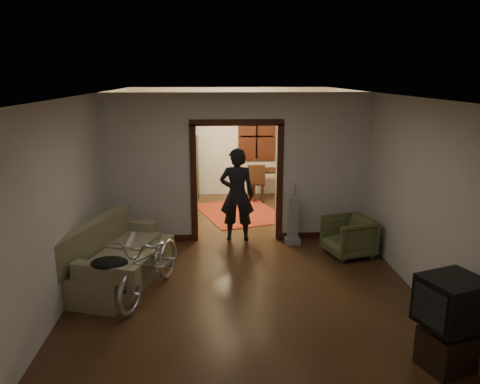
{
  "coord_description": "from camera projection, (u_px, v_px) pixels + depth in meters",
  "views": [
    {
      "loc": [
        -0.45,
        -7.88,
        3.11
      ],
      "look_at": [
        0.0,
        -0.3,
        1.2
      ],
      "focal_mm": 35.0,
      "sensor_mm": 36.0,
      "label": 1
    }
  ],
  "objects": [
    {
      "name": "wall_right",
      "position": [
        381.0,
        175.0,
        8.21
      ],
      "size": [
        0.02,
        8.5,
        2.8
      ],
      "primitive_type": "cube",
      "color": "beige",
      "rests_on": "floor"
    },
    {
      "name": "sofa",
      "position": [
        120.0,
        252.0,
        7.14
      ],
      "size": [
        1.53,
        2.29,
        0.97
      ],
      "primitive_type": "cube",
      "rotation": [
        0.0,
        0.0,
        -0.3
      ],
      "color": "#726E4C",
      "rests_on": "floor"
    },
    {
      "name": "crt_tv",
      "position": [
        452.0,
        302.0,
        4.92
      ],
      "size": [
        0.76,
        0.72,
        0.53
      ],
      "primitive_type": "cube",
      "rotation": [
        0.0,
        0.0,
        0.34
      ],
      "color": "black",
      "rests_on": "tv_stand"
    },
    {
      "name": "oriental_rug",
      "position": [
        240.0,
        213.0,
        10.82
      ],
      "size": [
        2.22,
        2.55,
        0.02
      ],
      "primitive_type": "cube",
      "rotation": [
        0.0,
        0.0,
        0.31
      ],
      "color": "maroon",
      "rests_on": "floor"
    },
    {
      "name": "wall_back",
      "position": [
        230.0,
        142.0,
        12.18
      ],
      "size": [
        5.0,
        0.02,
        2.8
      ],
      "primitive_type": "cube",
      "color": "beige",
      "rests_on": "floor"
    },
    {
      "name": "ceiling",
      "position": [
        239.0,
        94.0,
        7.73
      ],
      "size": [
        5.0,
        8.5,
        0.01
      ],
      "primitive_type": "cube",
      "color": "white",
      "rests_on": "floor"
    },
    {
      "name": "partition_wall",
      "position": [
        237.0,
        168.0,
        8.8
      ],
      "size": [
        5.0,
        0.14,
        2.8
      ],
      "primitive_type": "cube",
      "color": "beige",
      "rests_on": "floor"
    },
    {
      "name": "globe",
      "position": [
        181.0,
        123.0,
        11.56
      ],
      "size": [
        0.3,
        0.3,
        0.3
      ],
      "primitive_type": "sphere",
      "color": "#1E5972",
      "rests_on": "locker"
    },
    {
      "name": "wall_left",
      "position": [
        92.0,
        178.0,
        7.93
      ],
      "size": [
        0.02,
        8.5,
        2.8
      ],
      "primitive_type": "cube",
      "color": "beige",
      "rests_on": "floor"
    },
    {
      "name": "tv_stand",
      "position": [
        446.0,
        349.0,
        5.06
      ],
      "size": [
        0.61,
        0.58,
        0.45
      ],
      "primitive_type": "cube",
      "rotation": [
        0.0,
        0.0,
        0.34
      ],
      "color": "black",
      "rests_on": "floor"
    },
    {
      "name": "rolled_paper",
      "position": [
        129.0,
        242.0,
        7.43
      ],
      "size": [
        0.1,
        0.76,
        0.1
      ],
      "primitive_type": "cylinder",
      "rotation": [
        1.57,
        0.0,
        0.0
      ],
      "color": "beige",
      "rests_on": "sofa"
    },
    {
      "name": "armchair",
      "position": [
        348.0,
        237.0,
        8.2
      ],
      "size": [
        0.94,
        0.92,
        0.7
      ],
      "primitive_type": "imported",
      "rotation": [
        0.0,
        0.0,
        -1.3
      ],
      "color": "#4F5730",
      "rests_on": "floor"
    },
    {
      "name": "locker",
      "position": [
        182.0,
        168.0,
        11.84
      ],
      "size": [
        0.83,
        0.48,
        1.62
      ],
      "primitive_type": "cube",
      "rotation": [
        0.0,
        0.0,
        -0.04
      ],
      "color": "#2A3721",
      "rests_on": "floor"
    },
    {
      "name": "door_casing",
      "position": [
        237.0,
        184.0,
        8.87
      ],
      "size": [
        1.74,
        0.2,
        2.32
      ],
      "primitive_type": "cube",
      "color": "black",
      "rests_on": "floor"
    },
    {
      "name": "floor",
      "position": [
        239.0,
        252.0,
        8.41
      ],
      "size": [
        5.0,
        8.5,
        0.01
      ],
      "primitive_type": "cube",
      "color": "#301C0F",
      "rests_on": "ground"
    },
    {
      "name": "desk_chair",
      "position": [
        255.0,
        182.0,
        11.71
      ],
      "size": [
        0.45,
        0.45,
        0.97
      ],
      "primitive_type": "cube",
      "rotation": [
        0.0,
        0.0,
        -0.05
      ],
      "color": "black",
      "rests_on": "floor"
    },
    {
      "name": "light_switch",
      "position": [
        292.0,
        176.0,
        8.82
      ],
      "size": [
        0.08,
        0.01,
        0.12
      ],
      "primitive_type": "cube",
      "color": "silver",
      "rests_on": "partition_wall"
    },
    {
      "name": "jacket",
      "position": [
        109.0,
        263.0,
        6.22
      ],
      "size": [
        0.49,
        0.37,
        0.14
      ],
      "primitive_type": "ellipsoid",
      "color": "black",
      "rests_on": "sofa"
    },
    {
      "name": "person",
      "position": [
        237.0,
        195.0,
        8.87
      ],
      "size": [
        0.69,
        0.49,
        1.8
      ],
      "primitive_type": "imported",
      "rotation": [
        0.0,
        0.0,
        3.05
      ],
      "color": "black",
      "rests_on": "floor"
    },
    {
      "name": "vacuum",
      "position": [
        293.0,
        220.0,
        8.75
      ],
      "size": [
        0.29,
        0.23,
        0.92
      ],
      "primitive_type": "cube",
      "rotation": [
        0.0,
        0.0,
        0.02
      ],
      "color": "gray",
      "rests_on": "floor"
    },
    {
      "name": "far_window",
      "position": [
        257.0,
        136.0,
        12.15
      ],
      "size": [
        0.98,
        0.06,
        1.28
      ],
      "primitive_type": "cube",
      "color": "black",
      "rests_on": "wall_back"
    },
    {
      "name": "desk",
      "position": [
        272.0,
        185.0,
        11.88
      ],
      "size": [
        1.05,
        0.6,
        0.77
      ],
      "primitive_type": "cube",
      "rotation": [
        0.0,
        0.0,
        0.02
      ],
      "color": "black",
      "rests_on": "floor"
    },
    {
      "name": "chandelier",
      "position": [
        233.0,
        110.0,
        10.26
      ],
      "size": [
        0.24,
        0.24,
        0.24
      ],
      "primitive_type": "sphere",
      "color": "#FFE0A5",
      "rests_on": "ceiling"
    },
    {
      "name": "bicycle",
      "position": [
        151.0,
        263.0,
        6.7
      ],
      "size": [
        1.19,
        1.95,
        0.97
      ],
      "primitive_type": "imported",
      "rotation": [
        0.0,
        0.0,
        -0.32
      ],
      "color": "silver",
      "rests_on": "floor"
    }
  ]
}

